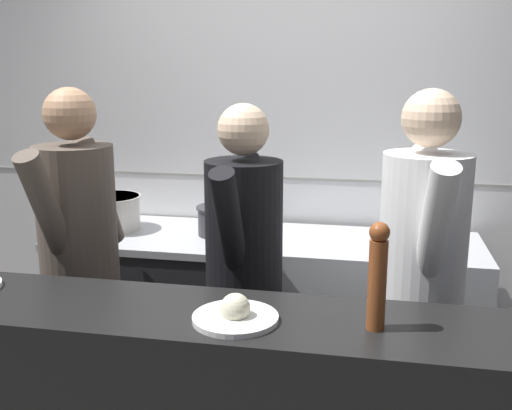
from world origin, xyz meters
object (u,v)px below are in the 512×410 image
Objects in this scene: oven_range at (168,304)px; pepper_mill at (378,274)px; stock_pot at (111,212)px; chef_line at (421,278)px; chef_head_cook at (80,258)px; plated_dish_appetiser at (235,314)px; sauce_pot at (221,219)px; chef_sous at (243,272)px.

pepper_mill is at bearing -49.48° from oven_range.
chef_line reaches higher than stock_pot.
oven_range is 3.53× the size of pepper_mill.
stock_pot is 0.78m from chef_head_cook.
plated_dish_appetiser is 0.46m from pepper_mill.
oven_range is 1.63m from chef_line.
sauce_pot is at bearing 106.20° from plated_dish_appetiser.
pepper_mill is 0.21× the size of chef_sous.
chef_head_cook reaches higher than sauce_pot.
chef_head_cook is at bearing 154.48° from pepper_mill.
sauce_pot reaches higher than oven_range.
chef_head_cook is (0.19, -0.76, -0.03)m from stock_pot.
plated_dish_appetiser is (1.07, -1.41, 0.05)m from stock_pot.
chef_line is at bearing -36.24° from sauce_pot.
chef_head_cook is (-0.14, -0.75, 0.52)m from oven_range.
chef_sous is (0.28, -0.72, -0.04)m from sauce_pot.
chef_sous is (0.61, -0.69, 0.48)m from oven_range.
pepper_mill is (0.44, 0.03, 0.15)m from plated_dish_appetiser.
sauce_pot is 0.16× the size of chef_line.
pepper_mill is at bearing -111.35° from chef_line.
stock_pot is at bearing 178.82° from oven_range.
chef_sous is at bearing 100.38° from plated_dish_appetiser.
oven_range is 4.36× the size of plated_dish_appetiser.
oven_range is at bearing 130.52° from pepper_mill.
stock_pot is at bearing 107.78° from chef_head_cook.
sauce_pot is 1.28m from chef_line.
chef_head_cook is (-1.31, 0.63, -0.23)m from pepper_mill.
plated_dish_appetiser is at bearing -138.24° from chef_line.
chef_head_cook reaches higher than oven_range.
sauce_pot is at bearing 1.75° from stock_pot.
oven_range is 0.62m from sauce_pot.
plated_dish_appetiser is (0.42, -1.43, 0.07)m from sauce_pot.
plated_dish_appetiser is 0.74m from chef_sous.
pepper_mill is 0.93m from chef_sous.
pepper_mill is at bearing -58.74° from sauce_pot.
chef_head_cook is at bearing 175.18° from chef_line.
stock_pot is 0.20× the size of chef_line.
chef_head_cook is (-0.88, 0.65, -0.08)m from plated_dish_appetiser.
oven_range is at bearing 133.93° from chef_sous.
plated_dish_appetiser reaches higher than sauce_pot.
plated_dish_appetiser is 1.10m from chef_head_cook.
oven_range is at bearing -1.18° from stock_pot.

